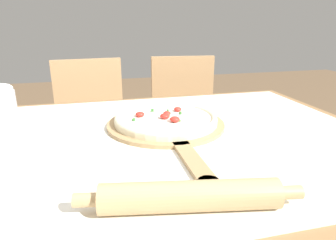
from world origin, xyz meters
TOP-DOWN VIEW (x-y plane):
  - dining_table at (0.00, 0.00)m, footprint 1.32×1.00m
  - towel_cloth at (0.00, 0.00)m, footprint 1.24×0.92m
  - pizza_peel at (0.01, 0.07)m, footprint 0.39×0.61m
  - pizza at (0.01, 0.10)m, footprint 0.34×0.34m
  - rolling_pin at (-0.06, -0.36)m, footprint 0.42×0.12m
  - chair_left at (-0.24, 0.83)m, footprint 0.43×0.43m
  - chair_right at (0.30, 0.83)m, footprint 0.44×0.44m
  - flour_cup at (-0.53, 0.33)m, footprint 0.08×0.08m

SIDE VIEW (x-z plane):
  - chair_left at x=-0.24m, z-range 0.07..0.96m
  - chair_right at x=0.30m, z-range 0.07..0.96m
  - dining_table at x=0.00m, z-range 0.27..1.03m
  - towel_cloth at x=0.00m, z-range 0.75..0.76m
  - pizza_peel at x=0.01m, z-range 0.76..0.77m
  - pizza at x=0.01m, z-range 0.77..0.80m
  - rolling_pin at x=-0.06m, z-range 0.76..0.82m
  - flour_cup at x=-0.53m, z-range 0.76..0.88m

